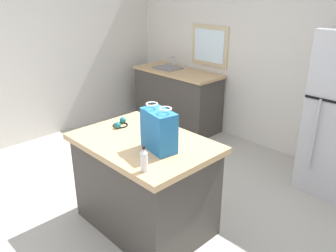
{
  "coord_description": "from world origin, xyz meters",
  "views": [
    {
      "loc": [
        2.2,
        -1.67,
        2.15
      ],
      "look_at": [
        0.07,
        0.39,
        0.94
      ],
      "focal_mm": 36.81,
      "sensor_mm": 36.0,
      "label": 1
    }
  ],
  "objects_px": {
    "kitchen_island": "(145,183)",
    "ear_defenders": "(120,123)",
    "shopping_bag": "(159,130)",
    "small_box": "(168,124)",
    "bottle": "(144,160)"
  },
  "relations": [
    {
      "from": "bottle",
      "to": "ear_defenders",
      "type": "bearing_deg",
      "value": 154.16
    },
    {
      "from": "bottle",
      "to": "ear_defenders",
      "type": "distance_m",
      "value": 0.93
    },
    {
      "from": "shopping_bag",
      "to": "kitchen_island",
      "type": "bearing_deg",
      "value": 174.14
    },
    {
      "from": "kitchen_island",
      "to": "ear_defenders",
      "type": "relative_size",
      "value": 6.11
    },
    {
      "from": "shopping_bag",
      "to": "ear_defenders",
      "type": "bearing_deg",
      "value": 172.76
    },
    {
      "from": "kitchen_island",
      "to": "ear_defenders",
      "type": "height_order",
      "value": "ear_defenders"
    },
    {
      "from": "shopping_bag",
      "to": "small_box",
      "type": "relative_size",
      "value": 2.66
    },
    {
      "from": "bottle",
      "to": "shopping_bag",
      "type": "bearing_deg",
      "value": 120.78
    },
    {
      "from": "shopping_bag",
      "to": "small_box",
      "type": "xyz_separation_m",
      "value": [
        -0.23,
        0.33,
        -0.1
      ]
    },
    {
      "from": "small_box",
      "to": "shopping_bag",
      "type": "bearing_deg",
      "value": -55.18
    },
    {
      "from": "ear_defenders",
      "to": "shopping_bag",
      "type": "bearing_deg",
      "value": -7.24
    },
    {
      "from": "kitchen_island",
      "to": "shopping_bag",
      "type": "bearing_deg",
      "value": -5.86
    },
    {
      "from": "bottle",
      "to": "ear_defenders",
      "type": "height_order",
      "value": "bottle"
    },
    {
      "from": "kitchen_island",
      "to": "shopping_bag",
      "type": "xyz_separation_m",
      "value": [
        0.23,
        -0.02,
        0.61
      ]
    },
    {
      "from": "kitchen_island",
      "to": "ear_defenders",
      "type": "xyz_separation_m",
      "value": [
        -0.42,
        0.06,
        0.46
      ]
    }
  ]
}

